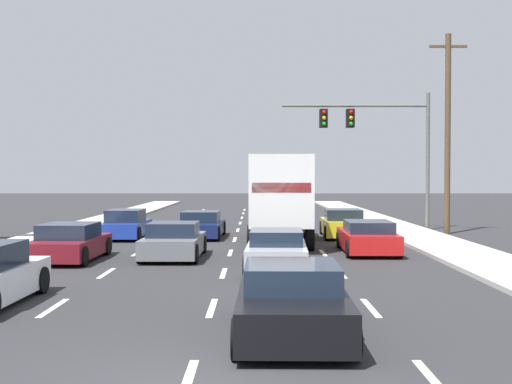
{
  "coord_description": "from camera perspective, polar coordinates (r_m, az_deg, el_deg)",
  "views": [
    {
      "loc": [
        0.94,
        -8.67,
        2.84
      ],
      "look_at": [
        0.9,
        11.53,
        2.33
      ],
      "focal_mm": 46.21,
      "sensor_mm": 36.0,
      "label": 1
    }
  ],
  "objects": [
    {
      "name": "car_black",
      "position": [
        11.89,
        3.24,
        -9.49
      ],
      "size": [
        2.04,
        4.34,
        1.27
      ],
      "color": "black",
      "rests_on": "ground_plane"
    },
    {
      "name": "car_yellow",
      "position": [
        30.47,
        7.67,
        -2.79
      ],
      "size": [
        2.05,
        4.25,
        1.29
      ],
      "color": "yellow",
      "rests_on": "ground_plane"
    },
    {
      "name": "car_maroon",
      "position": [
        22.87,
        -15.72,
        -4.29
      ],
      "size": [
        2.05,
        4.14,
        1.24
      ],
      "color": "maroon",
      "rests_on": "ground_plane"
    },
    {
      "name": "sidewalk_left",
      "position": [
        30.25,
        -17.75,
        -3.87
      ],
      "size": [
        2.74,
        80.0,
        0.14
      ],
      "primitive_type": "cube",
      "color": "#B2AFA8",
      "rests_on": "ground_plane"
    },
    {
      "name": "car_red",
      "position": [
        24.48,
        9.76,
        -3.91
      ],
      "size": [
        1.99,
        4.31,
        1.19
      ],
      "color": "red",
      "rests_on": "ground_plane"
    },
    {
      "name": "traffic_signal_mast",
      "position": [
        34.72,
        9.83,
        5.32
      ],
      "size": [
        7.66,
        0.69,
        7.12
      ],
      "color": "#595B56",
      "rests_on": "ground_plane"
    },
    {
      "name": "car_silver",
      "position": [
        19.61,
        1.9,
        -5.19
      ],
      "size": [
        1.95,
        4.41,
        1.24
      ],
      "color": "#B7BABF",
      "rests_on": "ground_plane"
    },
    {
      "name": "ground_plane",
      "position": [
        33.8,
        -1.48,
        -3.37
      ],
      "size": [
        140.0,
        140.0,
        0.0
      ],
      "primitive_type": "plane",
      "color": "#2B2B2D"
    },
    {
      "name": "car_navy",
      "position": [
        30.08,
        -4.61,
        -2.9
      ],
      "size": [
        2.04,
        4.32,
        1.22
      ],
      "color": "#141E4C",
      "rests_on": "ground_plane"
    },
    {
      "name": "utility_pole_mid",
      "position": [
        33.18,
        16.38,
        5.06
      ],
      "size": [
        1.8,
        0.28,
        9.64
      ],
      "color": "brown",
      "rests_on": "ground_plane"
    },
    {
      "name": "lane_markings",
      "position": [
        29.18,
        -1.74,
        -4.13
      ],
      "size": [
        6.94,
        52.0,
        0.01
      ],
      "color": "silver",
      "rests_on": "ground_plane"
    },
    {
      "name": "car_blue",
      "position": [
        30.2,
        -11.07,
        -2.83
      ],
      "size": [
        1.83,
        4.02,
        1.31
      ],
      "color": "#1E389E",
      "rests_on": "ground_plane"
    },
    {
      "name": "car_gray",
      "position": [
        22.78,
        -7.01,
        -4.3
      ],
      "size": [
        2.0,
        4.05,
        1.24
      ],
      "color": "slate",
      "rests_on": "ground_plane"
    },
    {
      "name": "sidewalk_right",
      "position": [
        29.73,
        14.52,
        -3.94
      ],
      "size": [
        2.74,
        80.0,
        0.14
      ],
      "primitive_type": "cube",
      "color": "#B2AFA8",
      "rests_on": "ground_plane"
    },
    {
      "name": "box_truck",
      "position": [
        26.92,
        2.19,
        -0.29
      ],
      "size": [
        2.64,
        8.15,
        3.59
      ],
      "color": "white",
      "rests_on": "ground_plane"
    }
  ]
}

